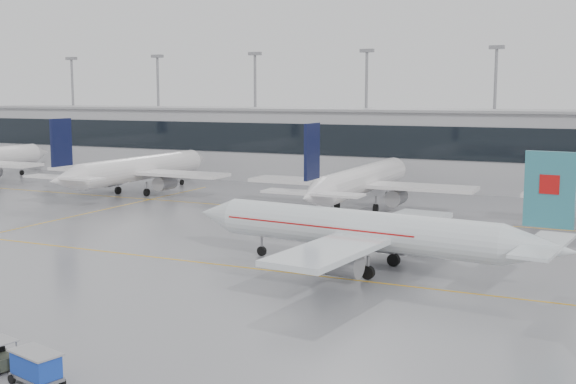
% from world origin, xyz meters
% --- Properties ---
extents(ground, '(320.00, 320.00, 0.00)m').
position_xyz_m(ground, '(0.00, 0.00, 0.00)').
color(ground, gray).
rests_on(ground, ground).
extents(taxi_line_main, '(120.00, 0.25, 0.01)m').
position_xyz_m(taxi_line_main, '(0.00, 0.00, 0.01)').
color(taxi_line_main, '#E8A510').
rests_on(taxi_line_main, ground).
extents(taxi_line_north, '(120.00, 0.25, 0.01)m').
position_xyz_m(taxi_line_north, '(0.00, 30.00, 0.01)').
color(taxi_line_north, '#E8A510').
rests_on(taxi_line_north, ground).
extents(taxi_line_cross, '(0.25, 60.00, 0.01)m').
position_xyz_m(taxi_line_cross, '(-30.00, 15.00, 0.01)').
color(taxi_line_cross, '#E8A510').
rests_on(taxi_line_cross, ground).
extents(terminal, '(180.00, 15.00, 12.00)m').
position_xyz_m(terminal, '(0.00, 62.00, 6.00)').
color(terminal, '#9F9FA3').
rests_on(terminal, ground).
extents(terminal_glass, '(180.00, 0.20, 5.00)m').
position_xyz_m(terminal_glass, '(0.00, 54.45, 7.50)').
color(terminal_glass, black).
rests_on(terminal_glass, ground).
extents(terminal_roof, '(182.00, 16.00, 0.40)m').
position_xyz_m(terminal_roof, '(0.00, 62.00, 12.20)').
color(terminal_roof, gray).
rests_on(terminal_roof, ground).
extents(light_masts, '(156.40, 1.00, 22.60)m').
position_xyz_m(light_masts, '(0.00, 68.00, 13.34)').
color(light_masts, gray).
rests_on(light_masts, ground).
extents(air_canada_jet, '(34.75, 27.47, 10.70)m').
position_xyz_m(air_canada_jet, '(11.49, 3.44, 3.37)').
color(air_canada_jet, silver).
rests_on(air_canada_jet, ground).
extents(parked_jet_b, '(29.64, 36.96, 11.72)m').
position_xyz_m(parked_jet_b, '(-35.00, 33.69, 3.71)').
color(parked_jet_b, white).
rests_on(parked_jet_b, ground).
extents(parked_jet_c, '(29.64, 36.96, 11.72)m').
position_xyz_m(parked_jet_c, '(-0.00, 33.69, 3.71)').
color(parked_jet_c, white).
rests_on(parked_jet_c, ground).
extents(baggage_tug, '(3.52, 1.95, 1.67)m').
position_xyz_m(baggage_tug, '(0.40, -25.90, 0.59)').
color(baggage_tug, '#2F3429').
rests_on(baggage_tug, ground).
extents(baggage_cart, '(3.18, 2.25, 1.78)m').
position_xyz_m(baggage_cart, '(3.89, -26.78, 1.04)').
color(baggage_cart, gray).
rests_on(baggage_cart, ground).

